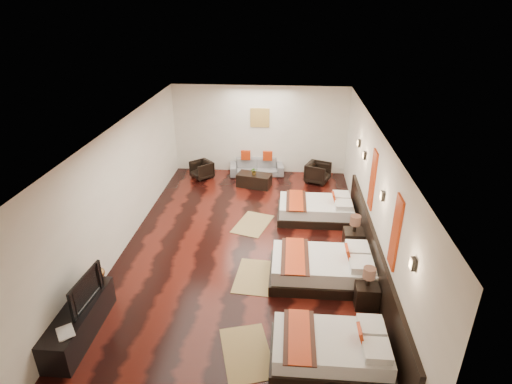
# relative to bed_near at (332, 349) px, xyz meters

# --- Properties ---
(floor) EXTENTS (5.50, 9.50, 0.01)m
(floor) POSITION_rel_bed_near_xyz_m (-1.69, 3.08, -0.24)
(floor) COLOR black
(floor) RESTS_ON ground
(ceiling) EXTENTS (5.50, 9.50, 0.01)m
(ceiling) POSITION_rel_bed_near_xyz_m (-1.69, 3.08, 2.56)
(ceiling) COLOR white
(ceiling) RESTS_ON floor
(back_wall) EXTENTS (5.50, 0.01, 2.80)m
(back_wall) POSITION_rel_bed_near_xyz_m (-1.69, 7.83, 1.16)
(back_wall) COLOR silver
(back_wall) RESTS_ON floor
(left_wall) EXTENTS (0.01, 9.50, 2.80)m
(left_wall) POSITION_rel_bed_near_xyz_m (-4.44, 3.08, 1.16)
(left_wall) COLOR silver
(left_wall) RESTS_ON floor
(right_wall) EXTENTS (0.01, 9.50, 2.80)m
(right_wall) POSITION_rel_bed_near_xyz_m (1.06, 3.08, 1.16)
(right_wall) COLOR silver
(right_wall) RESTS_ON floor
(headboard_panel) EXTENTS (0.08, 6.60, 0.90)m
(headboard_panel) POSITION_rel_bed_near_xyz_m (1.02, 2.28, 0.21)
(headboard_panel) COLOR black
(headboard_panel) RESTS_ON floor
(bed_near) EXTENTS (1.87, 1.17, 0.71)m
(bed_near) POSITION_rel_bed_near_xyz_m (0.00, 0.00, 0.00)
(bed_near) COLOR black
(bed_near) RESTS_ON floor
(bed_mid) EXTENTS (2.09, 1.31, 0.80)m
(bed_mid) POSITION_rel_bed_near_xyz_m (0.00, 2.12, 0.03)
(bed_mid) COLOR black
(bed_mid) RESTS_ON floor
(bed_far) EXTENTS (1.93, 1.21, 0.74)m
(bed_far) POSITION_rel_bed_near_xyz_m (0.00, 4.71, 0.01)
(bed_far) COLOR black
(bed_far) RESTS_ON floor
(nightstand_a) EXTENTS (0.42, 0.42, 0.83)m
(nightstand_a) POSITION_rel_bed_near_xyz_m (0.75, 1.38, 0.05)
(nightstand_a) COLOR black
(nightstand_a) RESTS_ON floor
(nightstand_b) EXTENTS (0.44, 0.44, 0.88)m
(nightstand_b) POSITION_rel_bed_near_xyz_m (0.75, 3.27, 0.06)
(nightstand_b) COLOR black
(nightstand_b) RESTS_ON floor
(jute_mat_near) EXTENTS (1.05, 1.36, 0.01)m
(jute_mat_near) POSITION_rel_bed_near_xyz_m (-1.34, 0.05, -0.24)
(jute_mat_near) COLOR #9F8451
(jute_mat_near) RESTS_ON floor
(jute_mat_mid) EXTENTS (0.84, 1.26, 0.01)m
(jute_mat_mid) POSITION_rel_bed_near_xyz_m (-1.39, 2.08, -0.24)
(jute_mat_mid) COLOR #9F8451
(jute_mat_mid) RESTS_ON floor
(jute_mat_far) EXTENTS (1.06, 1.37, 0.01)m
(jute_mat_far) POSITION_rel_bed_near_xyz_m (-1.61, 4.26, -0.24)
(jute_mat_far) COLOR #9F8451
(jute_mat_far) RESTS_ON floor
(tv_console) EXTENTS (0.50, 1.80, 0.55)m
(tv_console) POSITION_rel_bed_near_xyz_m (-4.19, 0.24, 0.03)
(tv_console) COLOR black
(tv_console) RESTS_ON floor
(tv) EXTENTS (0.20, 0.96, 0.55)m
(tv) POSITION_rel_bed_near_xyz_m (-4.14, 0.41, 0.58)
(tv) COLOR black
(tv) RESTS_ON tv_console
(book) EXTENTS (0.39, 0.40, 0.03)m
(book) POSITION_rel_bed_near_xyz_m (-4.19, -0.38, 0.32)
(book) COLOR black
(book) RESTS_ON tv_console
(figurine) EXTENTS (0.36, 0.36, 0.30)m
(figurine) POSITION_rel_bed_near_xyz_m (-4.19, 1.07, 0.46)
(figurine) COLOR brown
(figurine) RESTS_ON tv_console
(sofa) EXTENTS (1.77, 0.86, 0.50)m
(sofa) POSITION_rel_bed_near_xyz_m (-1.77, 7.53, 0.00)
(sofa) COLOR slate
(sofa) RESTS_ON floor
(armchair_left) EXTENTS (0.84, 0.84, 0.55)m
(armchair_left) POSITION_rel_bed_near_xyz_m (-3.48, 7.11, 0.03)
(armchair_left) COLOR black
(armchair_left) RESTS_ON floor
(armchair_right) EXTENTS (0.89, 0.87, 0.62)m
(armchair_right) POSITION_rel_bed_near_xyz_m (0.16, 7.07, 0.07)
(armchair_right) COLOR black
(armchair_right) RESTS_ON floor
(coffee_table) EXTENTS (1.09, 0.72, 0.40)m
(coffee_table) POSITION_rel_bed_near_xyz_m (-1.77, 6.59, -0.04)
(coffee_table) COLOR black
(coffee_table) RESTS_ON floor
(table_plant) EXTENTS (0.23, 0.21, 0.24)m
(table_plant) POSITION_rel_bed_near_xyz_m (-1.76, 6.53, 0.28)
(table_plant) COLOR #27591D
(table_plant) RESTS_ON coffee_table
(orange_panel_a) EXTENTS (0.04, 0.40, 1.30)m
(orange_panel_a) POSITION_rel_bed_near_xyz_m (1.04, 1.18, 1.46)
(orange_panel_a) COLOR #D86014
(orange_panel_a) RESTS_ON right_wall
(orange_panel_b) EXTENTS (0.04, 0.40, 1.30)m
(orange_panel_b) POSITION_rel_bed_near_xyz_m (1.04, 3.38, 1.46)
(orange_panel_b) COLOR #D86014
(orange_panel_b) RESTS_ON right_wall
(sconce_near) EXTENTS (0.07, 0.12, 0.18)m
(sconce_near) POSITION_rel_bed_near_xyz_m (1.01, 0.08, 1.61)
(sconce_near) COLOR black
(sconce_near) RESTS_ON right_wall
(sconce_mid) EXTENTS (0.07, 0.12, 0.18)m
(sconce_mid) POSITION_rel_bed_near_xyz_m (1.01, 2.28, 1.61)
(sconce_mid) COLOR black
(sconce_mid) RESTS_ON right_wall
(sconce_far) EXTENTS (0.07, 0.12, 0.18)m
(sconce_far) POSITION_rel_bed_near_xyz_m (1.01, 4.48, 1.61)
(sconce_far) COLOR black
(sconce_far) RESTS_ON right_wall
(sconce_lounge) EXTENTS (0.07, 0.12, 0.18)m
(sconce_lounge) POSITION_rel_bed_near_xyz_m (1.01, 5.38, 1.61)
(sconce_lounge) COLOR black
(sconce_lounge) RESTS_ON right_wall
(gold_artwork) EXTENTS (0.60, 0.04, 0.60)m
(gold_artwork) POSITION_rel_bed_near_xyz_m (-1.69, 7.81, 1.56)
(gold_artwork) COLOR #AD873F
(gold_artwork) RESTS_ON back_wall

